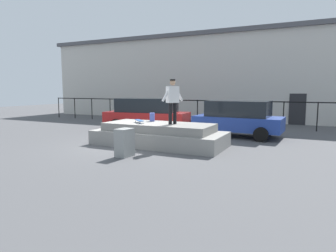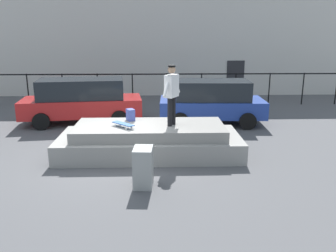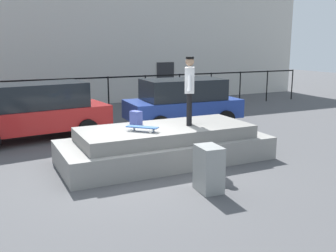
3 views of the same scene
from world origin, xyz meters
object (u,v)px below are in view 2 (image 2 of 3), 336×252
Objects in this scene: skateboarder at (172,91)px; backpack at (131,115)px; skateboard at (123,124)px; car_red_hatchback_near at (82,100)px; car_blue_hatchback_mid at (212,101)px; utility_box at (143,167)px.

skateboarder reaches higher than backpack.
skateboarder is 1.69m from skateboard.
skateboard is 4.62m from car_red_hatchback_near.
utility_box is at bearing -113.00° from car_blue_hatchback_mid.
backpack is 0.38× the size of utility_box.
skateboard is at bearing -129.03° from car_blue_hatchback_mid.
skateboard is 5.00m from car_blue_hatchback_mid.
skateboard reaches higher than utility_box.
skateboard is 2.18m from utility_box.
car_blue_hatchback_mid reaches higher than skateboard.
car_blue_hatchback_mid is at bearing 70.81° from utility_box.
car_red_hatchback_near is at bearing 177.15° from car_blue_hatchback_mid.
car_red_hatchback_near is (-2.04, 4.14, -0.07)m from skateboard.
skateboarder reaches higher than car_red_hatchback_near.
skateboarder is 1.84× the size of utility_box.
backpack is at bearing 154.11° from skateboarder.
skateboarder is 0.36× the size of car_red_hatchback_near.
car_blue_hatchback_mid is (1.75, 3.68, -1.01)m from skateboarder.
car_red_hatchback_near is at bearing 116.17° from skateboard.
skateboarder is at bearing 75.08° from utility_box.
skateboarder reaches higher than utility_box.
skateboarder is 4.20m from car_blue_hatchback_mid.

